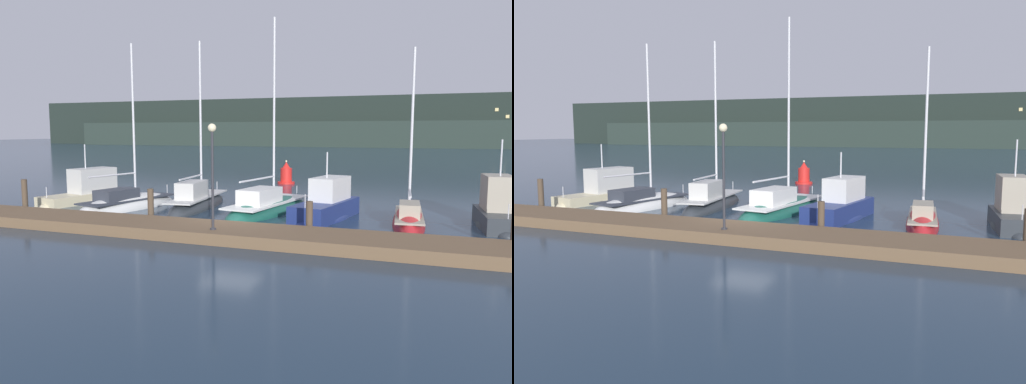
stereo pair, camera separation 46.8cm
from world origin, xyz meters
TOP-DOWN VIEW (x-y plane):
  - ground_plane at (0.00, 0.00)m, footprint 400.00×400.00m
  - dock at (0.00, -2.29)m, footprint 31.28×2.80m
  - mooring_pile_0 at (-11.18, -0.64)m, footprint 0.28×0.28m
  - mooring_pile_1 at (-3.73, -0.64)m, footprint 0.28×0.28m
  - mooring_pile_2 at (3.73, -0.64)m, footprint 0.28×0.28m
  - motorboat_berth_1 at (-11.25, 4.13)m, footprint 3.07×6.41m
  - sailboat_berth_2 at (-7.47, 2.88)m, footprint 3.32×7.22m
  - sailboat_berth_3 at (-3.97, 4.41)m, footprint 2.67×7.59m
  - sailboat_berth_4 at (0.19, 4.32)m, footprint 3.33×8.17m
  - motorboat_berth_5 at (3.48, 3.52)m, footprint 2.74×5.84m
  - sailboat_berth_6 at (7.36, 3.12)m, footprint 1.89×6.06m
  - motorboat_berth_7 at (11.05, 3.93)m, footprint 2.08×4.80m
  - channel_buoy at (-3.17, 18.38)m, footprint 1.39×1.39m
  - dock_lamppost at (0.51, -2.91)m, footprint 0.32×0.32m
  - hillside_backdrop at (-4.33, 124.23)m, footprint 240.00×23.00m

SIDE VIEW (x-z plane):
  - ground_plane at x=0.00m, z-range 0.00..0.00m
  - sailboat_berth_2 at x=-7.47m, z-range -4.77..4.96m
  - sailboat_berth_6 at x=7.36m, z-range -4.27..4.47m
  - sailboat_berth_4 at x=0.19m, z-range -5.27..5.52m
  - sailboat_berth_3 at x=-3.97m, z-range -4.75..5.08m
  - dock at x=0.00m, z-range 0.00..0.45m
  - motorboat_berth_1 at x=-11.25m, z-range -1.66..2.35m
  - motorboat_berth_5 at x=3.48m, z-range -1.49..2.25m
  - motorboat_berth_7 at x=11.05m, z-range -1.78..2.64m
  - channel_buoy at x=-3.17m, z-range -0.25..1.65m
  - mooring_pile_2 at x=3.73m, z-range 0.00..1.41m
  - mooring_pile_1 at x=-3.73m, z-range 0.00..1.61m
  - mooring_pile_0 at x=-11.18m, z-range 0.00..1.79m
  - dock_lamppost at x=0.51m, z-range 1.13..5.19m
  - hillside_backdrop at x=-4.33m, z-range -0.54..13.22m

